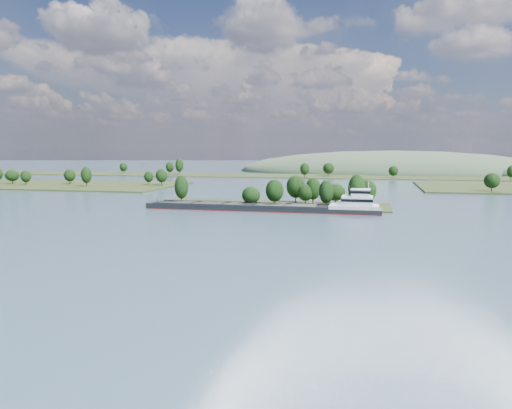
# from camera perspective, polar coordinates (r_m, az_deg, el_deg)

# --- Properties ---
(ground) EXTENTS (1800.00, 1800.00, 0.00)m
(ground) POSITION_cam_1_polar(r_m,az_deg,el_deg) (156.83, -2.62, -2.53)
(ground) COLOR #3E526C
(ground) RESTS_ON ground
(tree_island) EXTENTS (100.00, 31.98, 14.96)m
(tree_island) POSITION_cam_1_polar(r_m,az_deg,el_deg) (211.96, 3.80, 0.88)
(tree_island) COLOR #273417
(tree_island) RESTS_ON ground
(back_shoreline) EXTENTS (900.00, 60.00, 15.61)m
(back_shoreline) POSITION_cam_1_polar(r_m,az_deg,el_deg) (430.83, 8.67, 3.23)
(back_shoreline) COLOR #273417
(back_shoreline) RESTS_ON ground
(hill_west) EXTENTS (320.00, 160.00, 44.00)m
(hill_west) POSITION_cam_1_polar(r_m,az_deg,el_deg) (529.78, 15.21, 3.60)
(hill_west) COLOR #3D5439
(hill_west) RESTS_ON ground
(cargo_barge) EXTENTS (93.73, 12.08, 12.67)m
(cargo_barge) POSITION_cam_1_polar(r_m,az_deg,el_deg) (195.69, 2.44, -0.26)
(cargo_barge) COLOR black
(cargo_barge) RESTS_ON ground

